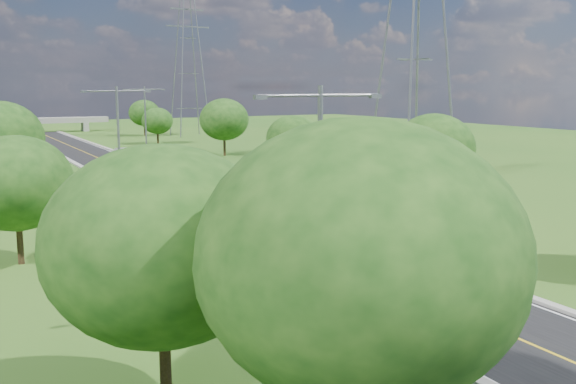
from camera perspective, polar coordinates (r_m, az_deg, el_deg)
name	(u,v)px	position (r m, az deg, el deg)	size (l,w,h in m)	color
ground	(141,177)	(73.57, -12.95, 1.33)	(260.00, 260.00, 0.00)	#214E16
road	(127,170)	(79.31, -14.14, 1.87)	(8.00, 150.00, 0.06)	black
curb_left	(90,172)	(78.35, -17.15, 1.71)	(0.50, 150.00, 0.22)	gray
curb_right	(161,168)	(80.46, -11.22, 2.14)	(0.50, 150.00, 0.22)	gray
speed_limit_sign	(272,185)	(54.85, -1.41, 0.59)	(0.55, 0.09, 2.40)	slate
overpass	(38,122)	(151.66, -21.34, 5.85)	(30.00, 3.00, 3.20)	gray
streetlight_near_left	(320,185)	(26.36, 2.84, 0.61)	(5.90, 0.25, 10.00)	slate
streetlight_mid_left	(118,134)	(57.00, -14.84, 5.01)	(5.90, 0.25, 10.00)	slate
streetlight_far_right	(145,116)	(91.94, -12.57, 6.62)	(5.90, 0.25, 10.00)	slate
power_tower_near	(415,45)	(65.35, 11.23, 12.73)	(9.00, 6.40, 28.00)	slate
power_tower_far	(189,66)	(133.32, -8.83, 10.97)	(9.00, 6.40, 28.00)	slate
tree_la	(161,245)	(19.62, -11.18, -4.63)	(7.14, 7.14, 8.30)	black
tree_lb	(16,183)	(38.73, -23.03, 0.73)	(6.30, 6.30, 7.33)	black
tree_lf	(360,258)	(15.49, 6.41, -5.89)	(7.98, 7.98, 9.28)	black
tree_rb	(434,148)	(53.95, 12.83, 3.80)	(6.72, 6.72, 7.82)	black
tree_rc	(293,138)	(71.41, 0.41, 4.83)	(5.88, 5.88, 6.84)	black
tree_rd	(224,120)	(93.78, -5.70, 6.43)	(7.14, 7.14, 8.30)	black
tree_re	(157,121)	(115.52, -11.54, 6.21)	(5.46, 5.46, 6.35)	black
tree_rf	(144,113)	(135.63, -12.66, 6.87)	(6.30, 6.30, 7.33)	black
bus_outbound	(207,180)	(59.41, -7.21, 1.07)	(2.38, 10.18, 2.83)	white
bus_inbound	(145,166)	(68.59, -12.56, 2.26)	(2.85, 12.19, 3.40)	white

